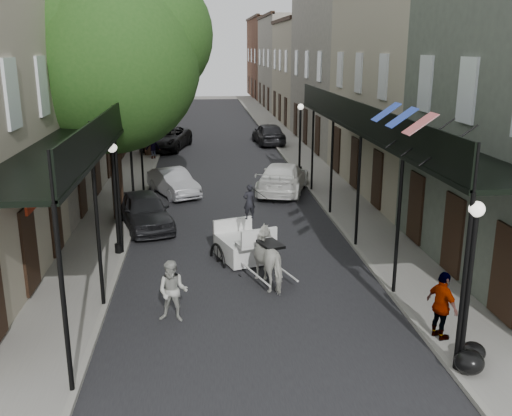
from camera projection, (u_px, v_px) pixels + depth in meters
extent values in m
plane|color=gray|center=(260.00, 337.00, 13.77)|extent=(140.00, 140.00, 0.00)
cube|color=black|center=(223.00, 168.00, 32.92)|extent=(8.00, 90.00, 0.01)
cube|color=gray|center=(136.00, 169.00, 32.43)|extent=(2.20, 90.00, 0.12)
cube|color=gray|center=(309.00, 165.00, 33.38)|extent=(2.20, 90.00, 0.12)
cube|color=#A09780|center=(94.00, 69.00, 40.24)|extent=(5.00, 80.00, 10.50)
cube|color=gray|center=(333.00, 68.00, 41.88)|extent=(5.00, 80.00, 10.50)
cube|color=black|center=(88.00, 133.00, 18.91)|extent=(2.20, 18.00, 0.12)
cube|color=black|center=(119.00, 117.00, 18.87)|extent=(0.06, 18.00, 1.00)
cylinder|color=black|center=(63.00, 298.00, 10.90)|extent=(0.10, 0.10, 4.00)
cylinder|color=black|center=(118.00, 195.00, 18.56)|extent=(0.10, 0.10, 4.00)
cylinder|color=black|center=(141.00, 151.00, 26.22)|extent=(0.10, 0.10, 4.00)
cube|color=black|center=(381.00, 129.00, 19.86)|extent=(2.20, 18.00, 0.12)
cube|color=black|center=(352.00, 115.00, 19.62)|extent=(0.06, 18.00, 1.00)
cylinder|color=black|center=(464.00, 282.00, 11.66)|extent=(0.10, 0.10, 4.00)
cylinder|color=black|center=(358.00, 189.00, 19.32)|extent=(0.10, 0.10, 4.00)
cylinder|color=black|center=(313.00, 148.00, 26.98)|extent=(0.10, 0.10, 4.00)
cylinder|color=#382619|center=(115.00, 149.00, 22.11)|extent=(0.44, 0.44, 5.60)
sphere|color=#224D18|center=(109.00, 62.00, 21.22)|extent=(6.80, 6.80, 6.80)
sphere|color=#224D18|center=(146.00, 35.00, 21.65)|extent=(5.10, 5.10, 5.10)
cylinder|color=#382619|center=(146.00, 115.00, 35.59)|extent=(0.44, 0.44, 5.04)
sphere|color=#224D18|center=(144.00, 67.00, 34.79)|extent=(6.00, 6.00, 6.00)
sphere|color=#224D18|center=(163.00, 51.00, 35.23)|extent=(4.50, 4.50, 4.50)
cylinder|color=black|center=(460.00, 362.00, 12.17)|extent=(0.28, 0.28, 0.30)
cylinder|color=black|center=(467.00, 295.00, 11.75)|extent=(0.12, 0.12, 3.40)
sphere|color=white|center=(477.00, 209.00, 11.25)|extent=(0.32, 0.32, 0.32)
cylinder|color=black|center=(119.00, 248.00, 19.05)|extent=(0.28, 0.28, 0.30)
cylinder|color=black|center=(116.00, 203.00, 18.63)|extent=(0.12, 0.12, 3.40)
sphere|color=white|center=(112.00, 147.00, 18.12)|extent=(0.32, 0.32, 0.32)
cylinder|color=black|center=(299.00, 169.00, 31.32)|extent=(0.28, 0.28, 0.30)
cylinder|color=black|center=(300.00, 141.00, 30.90)|extent=(0.12, 0.12, 3.40)
sphere|color=white|center=(301.00, 107.00, 30.39)|extent=(0.32, 0.32, 0.32)
imported|color=beige|center=(272.00, 259.00, 16.60)|extent=(1.45, 2.10, 1.62)
torus|color=black|center=(212.00, 240.00, 18.82)|extent=(0.50, 1.23, 1.27)
torus|color=black|center=(256.00, 234.00, 19.47)|extent=(0.50, 1.23, 1.27)
torus|color=black|center=(233.00, 261.00, 17.78)|extent=(0.28, 0.64, 0.66)
torus|color=black|center=(269.00, 255.00, 18.27)|extent=(0.28, 0.64, 0.66)
cube|color=silver|center=(237.00, 226.00, 18.86)|extent=(1.87, 2.12, 0.69)
cube|color=silver|center=(249.00, 220.00, 17.82)|extent=(1.29, 0.89, 0.12)
cube|color=silver|center=(252.00, 213.00, 17.53)|extent=(1.15, 0.48, 0.49)
imported|color=black|center=(249.00, 202.00, 17.66)|extent=(0.47, 0.38, 1.10)
imported|color=#A5A79D|center=(173.00, 291.00, 14.38)|extent=(0.89, 0.76, 1.62)
imported|color=gray|center=(153.00, 146.00, 34.97)|extent=(1.08, 0.85, 1.47)
imported|color=gray|center=(442.00, 306.00, 13.25)|extent=(0.69, 1.05, 1.66)
imported|color=black|center=(145.00, 210.00, 21.86)|extent=(2.75, 4.43, 1.41)
imported|color=#A6A6AB|center=(173.00, 182.00, 26.76)|extent=(2.74, 3.96, 1.24)
imported|color=black|center=(166.00, 138.00, 38.63)|extent=(3.71, 5.92, 1.53)
imported|color=white|center=(283.00, 178.00, 27.22)|extent=(3.43, 5.36, 1.45)
imported|color=black|center=(269.00, 134.00, 40.69)|extent=(2.18, 4.70, 1.56)
ellipsoid|color=black|center=(469.00, 362.00, 11.96)|extent=(0.62, 0.62, 0.53)
ellipsoid|color=black|center=(473.00, 352.00, 12.43)|extent=(0.54, 0.54, 0.43)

